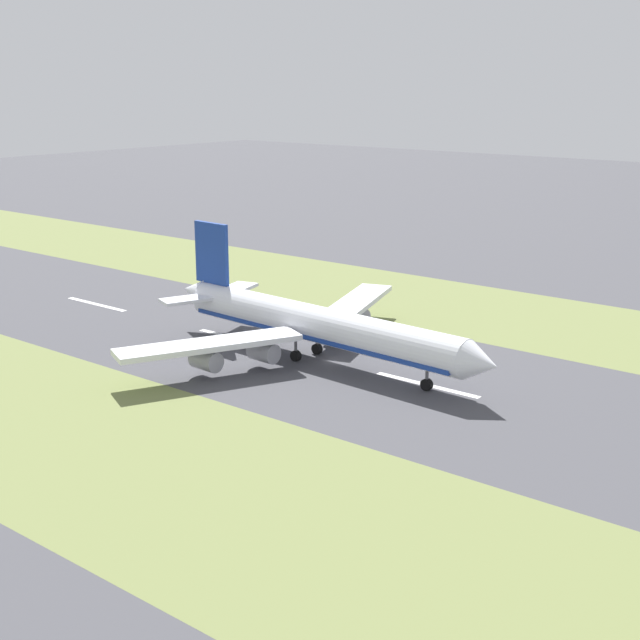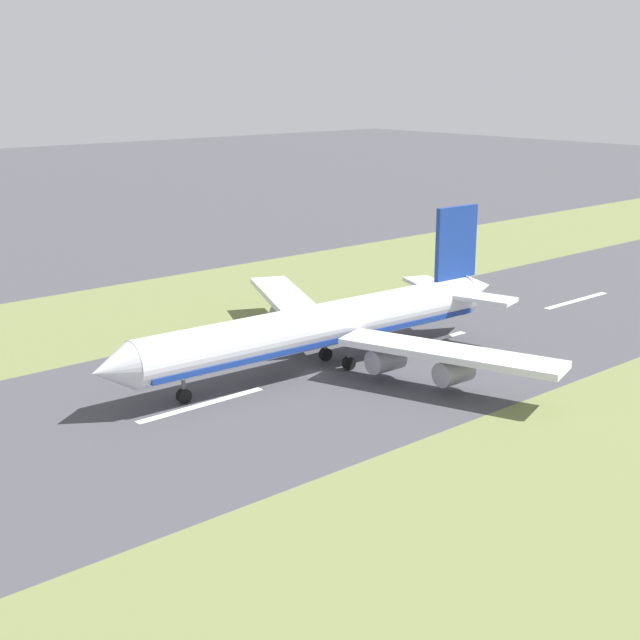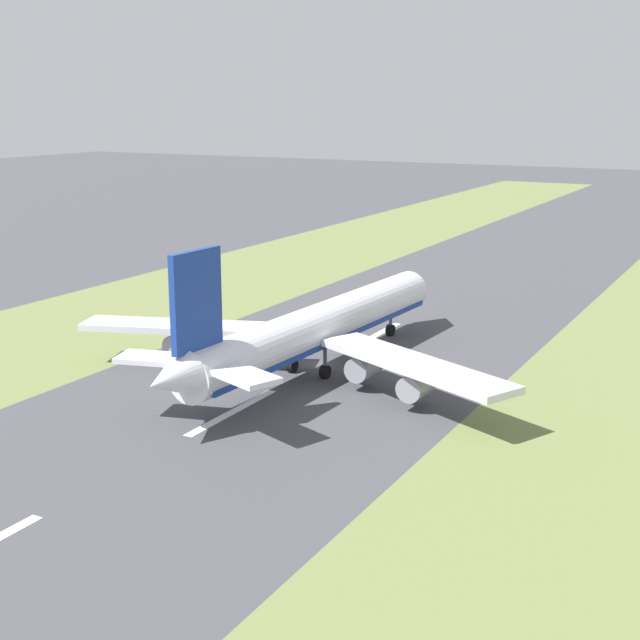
# 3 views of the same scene
# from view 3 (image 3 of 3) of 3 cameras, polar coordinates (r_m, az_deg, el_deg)

# --- Properties ---
(ground_plane) EXTENTS (800.00, 800.00, 0.00)m
(ground_plane) POSITION_cam_3_polar(r_m,az_deg,el_deg) (124.20, -0.02, -2.91)
(ground_plane) COLOR #424247
(grass_median_west) EXTENTS (40.00, 600.00, 0.01)m
(grass_median_west) POSITION_cam_3_polar(r_m,az_deg,el_deg) (150.09, -15.32, -0.46)
(grass_median_west) COLOR olive
(grass_median_west) RESTS_ON ground
(centreline_dash_mid) EXTENTS (1.20, 18.00, 0.01)m
(centreline_dash_mid) POSITION_cam_3_polar(r_m,az_deg,el_deg) (106.48, -5.61, -5.87)
(centreline_dash_mid) COLOR silver
(centreline_dash_mid) RESTS_ON ground
(centreline_dash_far) EXTENTS (1.20, 18.00, 0.01)m
(centreline_dash_far) POSITION_cam_3_polar(r_m,az_deg,el_deg) (139.90, 3.52, -1.01)
(centreline_dash_far) COLOR silver
(centreline_dash_far) RESTS_ON ground
(airplane_main_jet) EXTENTS (64.05, 67.19, 20.20)m
(airplane_main_jet) POSITION_cam_3_polar(r_m,az_deg,el_deg) (119.05, -0.48, -0.65)
(airplane_main_jet) COLOR silver
(airplane_main_jet) RESTS_ON ground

